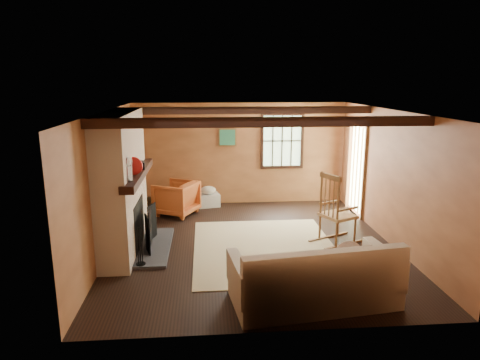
{
  "coord_description": "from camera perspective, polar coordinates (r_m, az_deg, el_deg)",
  "views": [
    {
      "loc": [
        -0.82,
        -7.22,
        2.92
      ],
      "look_at": [
        -0.19,
        0.4,
        1.12
      ],
      "focal_mm": 32.0,
      "sensor_mm": 36.0,
      "label": 1
    }
  ],
  "objects": [
    {
      "name": "basket_pillow",
      "position": [
        10.05,
        -4.26,
        -1.35
      ],
      "size": [
        0.4,
        0.33,
        0.18
      ],
      "primitive_type": "ellipsoid",
      "rotation": [
        0.0,
        0.0,
        -0.12
      ],
      "color": "silver",
      "rests_on": "laundry_basket"
    },
    {
      "name": "fireplace",
      "position": [
        7.57,
        -15.25,
        -1.08
      ],
      "size": [
        1.02,
        2.3,
        2.4
      ],
      "color": "#9F5C3D",
      "rests_on": "ground"
    },
    {
      "name": "rug",
      "position": [
        7.67,
        3.35,
        -9.11
      ],
      "size": [
        2.5,
        3.0,
        0.01
      ],
      "primitive_type": "cube",
      "color": "tan",
      "rests_on": "ground"
    },
    {
      "name": "laundry_basket",
      "position": [
        10.12,
        -4.24,
        -2.67
      ],
      "size": [
        0.57,
        0.48,
        0.3
      ],
      "primitive_type": "cube",
      "rotation": [
        0.0,
        0.0,
        0.21
      ],
      "color": "silver",
      "rests_on": "ground"
    },
    {
      "name": "armchair",
      "position": [
        9.52,
        -8.48,
        -2.4
      ],
      "size": [
        1.1,
        1.09,
        0.74
      ],
      "primitive_type": "imported",
      "rotation": [
        0.0,
        0.0,
        -2.06
      ],
      "color": "#BF6026",
      "rests_on": "ground"
    },
    {
      "name": "rocking_chair",
      "position": [
        7.97,
        12.68,
        -4.35
      ],
      "size": [
        1.07,
        0.85,
        1.31
      ],
      "rotation": [
        0.0,
        0.0,
        2.01
      ],
      "color": "tan",
      "rests_on": "ground"
    },
    {
      "name": "room_envelope",
      "position": [
        7.66,
        3.19,
        3.58
      ],
      "size": [
        5.02,
        5.52,
        2.44
      ],
      "color": "#AA643C",
      "rests_on": "ground"
    },
    {
      "name": "firewood_pile",
      "position": [
        10.28,
        -11.34,
        -2.82
      ],
      "size": [
        0.65,
        0.12,
        0.24
      ],
      "color": "brown",
      "rests_on": "ground"
    },
    {
      "name": "sofa",
      "position": [
        5.89,
        10.06,
        -13.2
      ],
      "size": [
        2.29,
        1.24,
        0.88
      ],
      "rotation": [
        0.0,
        0.0,
        0.13
      ],
      "color": "silver",
      "rests_on": "ground"
    },
    {
      "name": "ground",
      "position": [
        7.83,
        1.68,
        -8.63
      ],
      "size": [
        5.5,
        5.5,
        0.0
      ],
      "primitive_type": "plane",
      "color": "black",
      "rests_on": "ground"
    }
  ]
}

